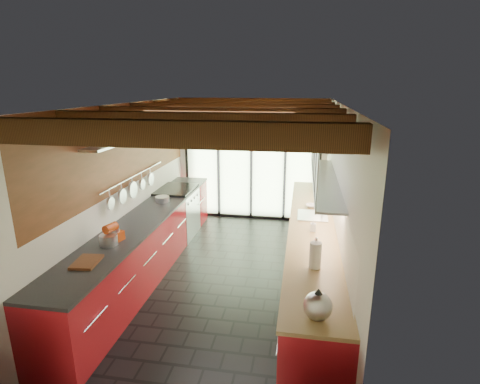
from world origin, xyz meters
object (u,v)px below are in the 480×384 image
Objects in this scene: stand_mixer at (112,234)px; kettle at (318,304)px; soap_bottle at (313,225)px; paper_towel at (315,255)px; bowl at (312,206)px.

kettle is at bearing -25.63° from stand_mixer.
stand_mixer is 2.66m from soap_bottle.
bowl is at bearing 90.00° from paper_towel.
soap_bottle reaches higher than bowl.
soap_bottle is (2.54, 0.81, -0.02)m from stand_mixer.
bowl is (0.00, 2.15, -0.12)m from paper_towel.
paper_towel reaches higher than stand_mixer.
stand_mixer is 1.63× the size of bowl.
paper_towel is at bearing 90.00° from kettle.
soap_bottle is 1.06m from bowl.
kettle is 3.09m from bowl.
soap_bottle is at bearing 17.61° from stand_mixer.
soap_bottle is at bearing 90.00° from paper_towel.
stand_mixer is 2.82m from kettle.
kettle is at bearing -90.00° from paper_towel.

